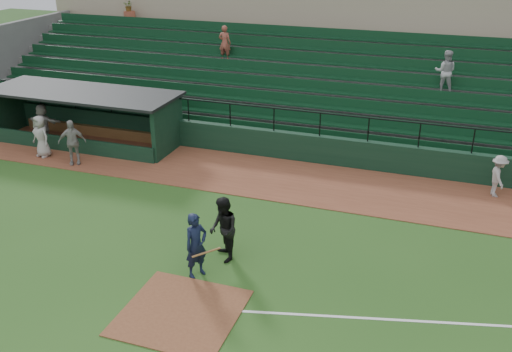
% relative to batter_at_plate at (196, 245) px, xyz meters
% --- Properties ---
extents(ground, '(90.00, 90.00, 0.00)m').
position_rel_batter_at_plate_xyz_m(ground, '(0.32, -0.75, -0.98)').
color(ground, '#264F19').
rests_on(ground, ground).
extents(warning_track, '(40.00, 4.00, 0.03)m').
position_rel_batter_at_plate_xyz_m(warning_track, '(0.32, 7.25, -0.97)').
color(warning_track, brown).
rests_on(warning_track, ground).
extents(home_plate_dirt, '(3.00, 3.00, 0.03)m').
position_rel_batter_at_plate_xyz_m(home_plate_dirt, '(0.32, -1.75, -0.97)').
color(home_plate_dirt, brown).
rests_on(home_plate_dirt, ground).
extents(foul_line, '(17.49, 4.44, 0.01)m').
position_rel_batter_at_plate_xyz_m(foul_line, '(8.32, 0.45, -0.98)').
color(foul_line, white).
rests_on(foul_line, ground).
extents(stadium_structure, '(38.00, 13.08, 6.40)m').
position_rel_batter_at_plate_xyz_m(stadium_structure, '(0.32, 15.70, 1.32)').
color(stadium_structure, black).
rests_on(stadium_structure, ground).
extents(dugout, '(8.90, 3.20, 2.42)m').
position_rel_batter_at_plate_xyz_m(dugout, '(-9.43, 8.81, 0.35)').
color(dugout, black).
rests_on(dugout, ground).
extents(batter_at_plate, '(1.18, 0.86, 1.97)m').
position_rel_batter_at_plate_xyz_m(batter_at_plate, '(0.00, 0.00, 0.00)').
color(batter_at_plate, black).
rests_on(batter_at_plate, ground).
extents(umpire, '(1.20, 1.25, 2.02)m').
position_rel_batter_at_plate_xyz_m(umpire, '(0.40, 1.06, 0.03)').
color(umpire, black).
rests_on(umpire, ground).
extents(runner, '(0.81, 1.14, 1.59)m').
position_rel_batter_at_plate_xyz_m(runner, '(8.30, 8.37, -0.16)').
color(runner, '#9E9893').
rests_on(runner, warning_track).
extents(dugout_player_a, '(1.20, 0.98, 1.92)m').
position_rel_batter_at_plate_xyz_m(dugout_player_a, '(-8.35, 5.88, 0.00)').
color(dugout_player_a, '#9A9590').
rests_on(dugout_player_a, warning_track).
extents(dugout_player_b, '(1.01, 0.79, 1.83)m').
position_rel_batter_at_plate_xyz_m(dugout_player_b, '(-10.14, 6.16, -0.04)').
color(dugout_player_b, '#A9A49E').
rests_on(dugout_player_b, warning_track).
extents(dugout_player_c, '(1.66, 0.57, 1.77)m').
position_rel_batter_at_plate_xyz_m(dugout_player_c, '(-11.29, 7.77, -0.07)').
color(dugout_player_c, '#A29D98').
rests_on(dugout_player_c, warning_track).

